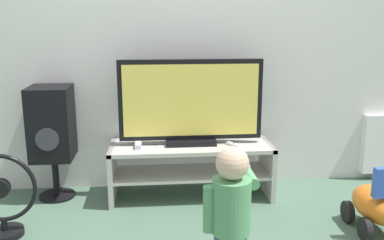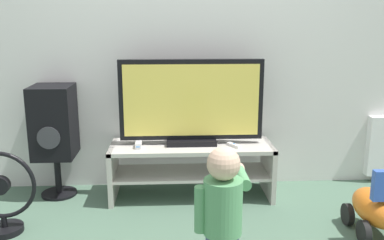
{
  "view_description": "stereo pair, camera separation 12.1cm",
  "coord_description": "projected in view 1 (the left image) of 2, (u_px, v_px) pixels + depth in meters",
  "views": [
    {
      "loc": [
        -0.28,
        -2.95,
        1.39
      ],
      "look_at": [
        0.0,
        0.13,
        0.64
      ],
      "focal_mm": 40.0,
      "sensor_mm": 36.0,
      "label": 1
    },
    {
      "loc": [
        -0.16,
        -2.96,
        1.39
      ],
      "look_at": [
        0.0,
        0.13,
        0.64
      ],
      "focal_mm": 40.0,
      "sensor_mm": 36.0,
      "label": 2
    }
  ],
  "objects": [
    {
      "name": "ride_on_toy",
      "position": [
        377.0,
        205.0,
        2.82
      ],
      "size": [
        0.3,
        0.46,
        0.48
      ],
      "color": "orange",
      "rests_on": "ground_plane"
    },
    {
      "name": "game_console",
      "position": [
        138.0,
        144.0,
        3.26
      ],
      "size": [
        0.05,
        0.19,
        0.04
      ],
      "color": "white",
      "rests_on": "tv_stand"
    },
    {
      "name": "floor_fan",
      "position": [
        1.0,
        200.0,
        2.73
      ],
      "size": [
        0.46,
        0.24,
        0.56
      ],
      "color": "black",
      "rests_on": "ground_plane"
    },
    {
      "name": "wall_back",
      "position": [
        188.0,
        29.0,
        3.4
      ],
      "size": [
        10.0,
        0.06,
        2.6
      ],
      "color": "silver",
      "rests_on": "ground_plane"
    },
    {
      "name": "television",
      "position": [
        191.0,
        103.0,
        3.26
      ],
      "size": [
        1.1,
        0.2,
        0.66
      ],
      "color": "black",
      "rests_on": "tv_stand"
    },
    {
      "name": "tv_stand",
      "position": [
        191.0,
        161.0,
        3.35
      ],
      "size": [
        1.26,
        0.43,
        0.43
      ],
      "color": "beige",
      "rests_on": "ground_plane"
    },
    {
      "name": "ground_plane",
      "position": [
        194.0,
        207.0,
        3.21
      ],
      "size": [
        16.0,
        16.0,
        0.0
      ],
      "primitive_type": "plane",
      "color": "#4C6B56"
    },
    {
      "name": "speaker_tower",
      "position": [
        52.0,
        126.0,
        3.26
      ],
      "size": [
        0.31,
        0.34,
        0.88
      ],
      "color": "black",
      "rests_on": "ground_plane"
    },
    {
      "name": "child",
      "position": [
        231.0,
        206.0,
        2.16
      ],
      "size": [
        0.29,
        0.45,
        0.77
      ],
      "color": "#3F4C72",
      "rests_on": "ground_plane"
    },
    {
      "name": "remote_primary",
      "position": [
        234.0,
        145.0,
        3.27
      ],
      "size": [
        0.1,
        0.13,
        0.03
      ],
      "color": "white",
      "rests_on": "tv_stand"
    }
  ]
}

